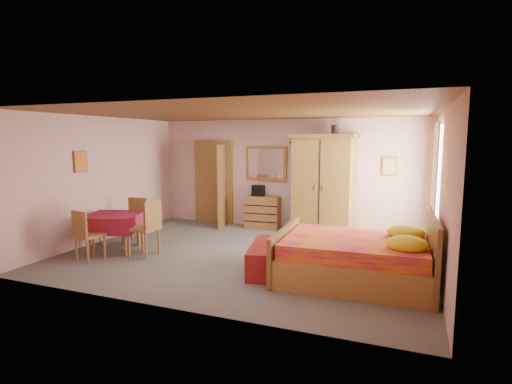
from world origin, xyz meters
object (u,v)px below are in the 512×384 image
at_px(floor_lamp, 294,186).
at_px(wall_mirror, 266,163).
at_px(sunflower_vase, 335,121).
at_px(chair_east, 144,228).
at_px(chair_south, 90,235).
at_px(chair_west, 88,224).
at_px(chest_of_drawers, 263,212).
at_px(dining_table, 114,232).
at_px(wardrobe, 323,185).
at_px(stereo, 258,190).
at_px(bed, 354,246).
at_px(bench, 267,257).
at_px(chair_north, 134,220).

bearing_deg(floor_lamp, wall_mirror, 168.95).
bearing_deg(sunflower_vase, wall_mirror, 171.61).
distance_m(sunflower_vase, chair_east, 4.59).
distance_m(chair_south, chair_west, 1.02).
height_order(floor_lamp, chair_south, floor_lamp).
xyz_separation_m(chest_of_drawers, wall_mirror, (0.00, 0.21, 1.16)).
bearing_deg(dining_table, chair_south, -88.76).
relative_size(wall_mirror, wardrobe, 0.47).
height_order(stereo, dining_table, stereo).
bearing_deg(chair_east, chair_south, 130.03).
distance_m(bed, chair_south, 4.56).
distance_m(floor_lamp, wardrobe, 0.74).
xyz_separation_m(stereo, dining_table, (-1.86, -2.92, -0.55)).
distance_m(bed, chair_east, 3.78).
distance_m(bench, chair_south, 3.19).
distance_m(wall_mirror, sunflower_vase, 1.96).
relative_size(chest_of_drawers, wardrobe, 0.37).
relative_size(bed, chair_north, 2.52).
height_order(wardrobe, chair_south, wardrobe).
bearing_deg(chair_east, wall_mirror, -19.93).
height_order(wall_mirror, floor_lamp, floor_lamp).
height_order(bed, chair_west, bed).
relative_size(floor_lamp, sunflower_vase, 3.82).
bearing_deg(bed, floor_lamp, 119.19).
bearing_deg(chair_east, chair_north, 49.23).
distance_m(stereo, bench, 3.31).
bearing_deg(wardrobe, wall_mirror, 171.06).
height_order(bench, chair_north, chair_north).
bearing_deg(chest_of_drawers, wardrobe, -7.48).
height_order(wardrobe, chair_east, wardrobe).
height_order(chair_west, chair_east, chair_east).
height_order(bed, bench, bed).
bearing_deg(chest_of_drawers, stereo, 162.38).
bearing_deg(bed, dining_table, 178.26).
relative_size(wall_mirror, chair_east, 1.03).
bearing_deg(chair_south, chair_east, 51.09).
xyz_separation_m(chest_of_drawers, chair_north, (-2.05, -2.21, 0.06)).
distance_m(wall_mirror, chair_east, 3.55).
bearing_deg(chest_of_drawers, chair_south, -123.16).
xyz_separation_m(wardrobe, sunflower_vase, (0.22, 0.05, 1.39)).
xyz_separation_m(wall_mirror, chair_west, (-2.70, -3.02, -1.11)).
bearing_deg(bed, bench, -178.17).
relative_size(floor_lamp, chair_north, 2.29).
distance_m(floor_lamp, dining_table, 4.08).
relative_size(chest_of_drawers, sunflower_vase, 1.51).
distance_m(wardrobe, bench, 3.00).
distance_m(floor_lamp, bench, 3.14).
height_order(floor_lamp, chair_east, floor_lamp).
xyz_separation_m(wardrobe, chair_west, (-4.17, -2.71, -0.68)).
relative_size(chest_of_drawers, stereo, 3.00).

